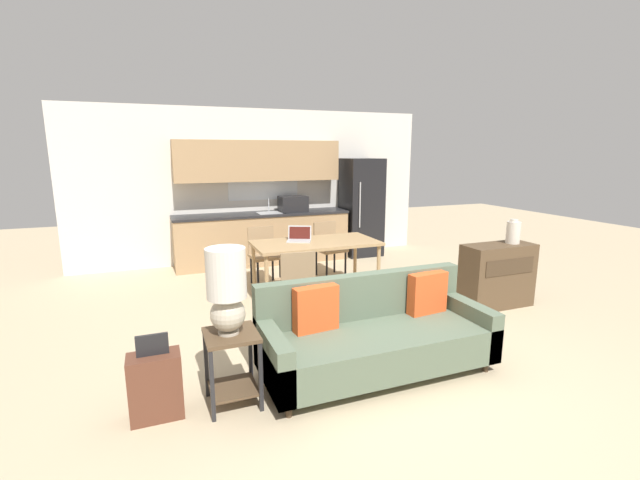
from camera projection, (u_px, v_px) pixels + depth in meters
ground_plane at (382, 377)px, 3.78m from camera, size 20.00×20.00×0.00m
wall_back at (257, 186)px, 7.73m from camera, size 6.40×0.07×2.70m
kitchen_counter at (263, 216)px, 7.56m from camera, size 3.06×0.65×2.15m
refrigerator at (361, 207)px, 8.16m from camera, size 0.68×0.69×1.83m
dining_table at (315, 246)px, 5.84m from camera, size 1.69×0.85×0.75m
couch at (374, 335)px, 3.86m from camera, size 2.06×0.80×0.84m
side_table at (232, 357)px, 3.31m from camera, size 0.40×0.40×0.59m
table_lamp at (227, 288)px, 3.20m from camera, size 0.30×0.30×0.67m
credenza at (497, 275)px, 5.46m from camera, size 0.93×0.40×0.81m
vase at (513, 232)px, 5.42m from camera, size 0.17×0.17×0.31m
dining_chair_far_left at (264, 252)px, 6.37m from camera, size 0.45×0.45×0.85m
dining_chair_far_right at (329, 246)px, 6.81m from camera, size 0.47×0.47×0.85m
dining_chair_near_left at (296, 281)px, 4.96m from camera, size 0.46×0.46×0.85m
laptop at (299, 237)px, 5.87m from camera, size 0.40×0.36×0.20m
suitcase at (156, 385)px, 3.16m from camera, size 0.38×0.22×0.66m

